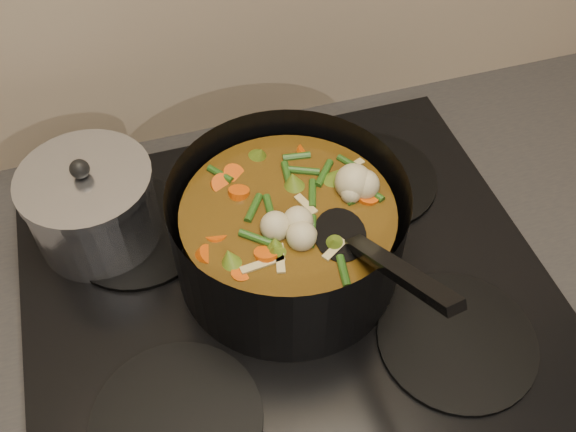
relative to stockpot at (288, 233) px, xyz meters
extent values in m
cube|color=black|center=(-0.01, -0.03, -0.11)|extent=(2.64, 0.64, 0.05)
cube|color=black|center=(-0.01, -0.03, -0.07)|extent=(0.62, 0.54, 0.02)
cylinder|color=black|center=(-0.17, -0.16, -0.06)|extent=(0.18, 0.18, 0.01)
cylinder|color=black|center=(0.15, -0.16, -0.06)|extent=(0.18, 0.18, 0.01)
cylinder|color=black|center=(-0.17, 0.10, -0.06)|extent=(0.18, 0.18, 0.01)
cylinder|color=black|center=(0.15, 0.10, -0.06)|extent=(0.18, 0.18, 0.01)
cylinder|color=black|center=(0.00, 0.00, 0.00)|extent=(0.27, 0.27, 0.13)
cylinder|color=black|center=(0.00, 0.00, -0.06)|extent=(0.26, 0.26, 0.01)
cylinder|color=#56390E|center=(0.00, 0.00, -0.01)|extent=(0.24, 0.24, 0.09)
cylinder|color=#E4480A|center=(0.04, 0.00, 0.04)|extent=(0.02, 0.03, 0.02)
cylinder|color=#E4480A|center=(0.03, 0.05, 0.04)|extent=(0.04, 0.04, 0.02)
cylinder|color=#E4480A|center=(-0.04, 0.08, 0.04)|extent=(0.04, 0.04, 0.02)
cylinder|color=#E4480A|center=(-0.05, 0.01, 0.04)|extent=(0.03, 0.03, 0.02)
cylinder|color=#E4480A|center=(-0.05, -0.06, 0.04)|extent=(0.04, 0.03, 0.02)
cylinder|color=#E4480A|center=(0.01, -0.03, 0.04)|extent=(0.04, 0.04, 0.02)
cylinder|color=#E4480A|center=(0.06, -0.02, 0.04)|extent=(0.03, 0.04, 0.02)
cylinder|color=#E4480A|center=(0.07, 0.06, 0.04)|extent=(0.03, 0.03, 0.02)
cylinder|color=#E4480A|center=(-0.01, 0.05, 0.04)|extent=(0.04, 0.04, 0.02)
cylinder|color=#E4480A|center=(-0.07, 0.03, 0.04)|extent=(0.04, 0.04, 0.02)
sphere|color=#C5B98B|center=(0.06, 0.00, 0.05)|extent=(0.04, 0.04, 0.04)
sphere|color=#C5B98B|center=(0.00, 0.06, 0.05)|extent=(0.04, 0.04, 0.04)
sphere|color=#C5B98B|center=(-0.06, -0.01, 0.05)|extent=(0.04, 0.04, 0.04)
sphere|color=#C5B98B|center=(0.01, -0.06, 0.05)|extent=(0.04, 0.04, 0.04)
sphere|color=#C5B98B|center=(0.05, 0.01, 0.05)|extent=(0.04, 0.04, 0.04)
cone|color=olive|center=(-0.06, -0.05, 0.04)|extent=(0.04, 0.04, 0.03)
cone|color=olive|center=(0.03, -0.07, 0.04)|extent=(0.04, 0.04, 0.03)
cone|color=olive|center=(0.08, 0.00, 0.04)|extent=(0.04, 0.04, 0.03)
cone|color=olive|center=(0.02, 0.07, 0.04)|extent=(0.04, 0.04, 0.03)
cone|color=olive|center=(-0.07, 0.04, 0.04)|extent=(0.04, 0.04, 0.03)
cone|color=olive|center=(-0.06, -0.05, 0.04)|extent=(0.04, 0.04, 0.03)
cone|color=olive|center=(0.03, -0.07, 0.04)|extent=(0.04, 0.04, 0.03)
cylinder|color=#285017|center=(0.03, 0.03, 0.04)|extent=(0.01, 0.04, 0.01)
cylinder|color=#285017|center=(0.00, 0.09, 0.04)|extent=(0.03, 0.03, 0.01)
cylinder|color=#285017|center=(-0.05, 0.06, 0.04)|extent=(0.04, 0.02, 0.01)
cylinder|color=#285017|center=(-0.06, 0.01, 0.04)|extent=(0.02, 0.04, 0.01)
cylinder|color=#285017|center=(-0.03, -0.03, 0.04)|extent=(0.02, 0.04, 0.01)
cylinder|color=#285017|center=(-0.01, -0.09, 0.04)|extent=(0.04, 0.02, 0.01)
cylinder|color=#285017|center=(0.04, -0.06, 0.04)|extent=(0.03, 0.03, 0.01)
cylinder|color=#285017|center=(0.06, -0.01, 0.04)|extent=(0.01, 0.04, 0.01)
cylinder|color=#285017|center=(0.03, 0.02, 0.04)|extent=(0.03, 0.03, 0.01)
cylinder|color=#285017|center=(0.02, 0.09, 0.04)|extent=(0.04, 0.02, 0.01)
cylinder|color=#285017|center=(-0.04, 0.07, 0.04)|extent=(0.02, 0.04, 0.01)
cylinder|color=#285017|center=(-0.06, 0.02, 0.04)|extent=(0.02, 0.04, 0.01)
cylinder|color=#285017|center=(-0.04, -0.02, 0.04)|extent=(0.04, 0.02, 0.01)
cylinder|color=#285017|center=(-0.03, -0.09, 0.04)|extent=(0.03, 0.03, 0.01)
cylinder|color=#285017|center=(0.03, -0.07, 0.04)|extent=(0.01, 0.04, 0.01)
cylinder|color=#285017|center=(0.05, -0.02, 0.04)|extent=(0.03, 0.03, 0.01)
cube|color=tan|center=(-0.07, -0.01, 0.04)|extent=(0.04, 0.01, 0.00)
cube|color=tan|center=(0.01, -0.07, 0.04)|extent=(0.02, 0.04, 0.00)
cube|color=tan|center=(0.06, 0.02, 0.04)|extent=(0.04, 0.03, 0.00)
cube|color=tan|center=(-0.02, 0.06, 0.04)|extent=(0.03, 0.03, 0.00)
cube|color=tan|center=(-0.06, -0.02, 0.04)|extent=(0.03, 0.04, 0.00)
ellipsoid|color=black|center=(0.04, -0.05, 0.04)|extent=(0.07, 0.09, 0.01)
cube|color=black|center=(0.07, -0.14, 0.09)|extent=(0.05, 0.16, 0.10)
cylinder|color=silver|center=(-0.21, 0.12, -0.01)|extent=(0.15, 0.15, 0.10)
cylinder|color=silver|center=(-0.21, 0.12, 0.04)|extent=(0.16, 0.16, 0.01)
sphere|color=black|center=(-0.21, 0.12, 0.06)|extent=(0.02, 0.02, 0.02)
camera|label=1|loc=(-0.14, -0.44, 0.59)|focal=40.00mm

